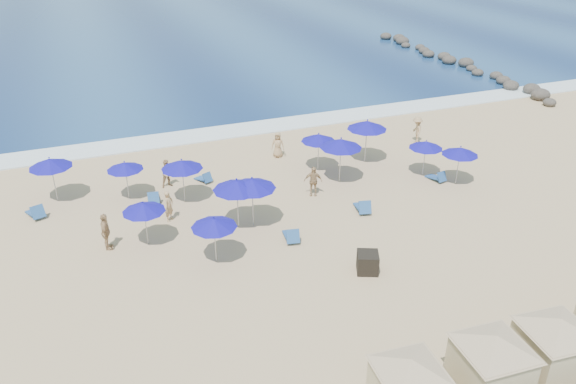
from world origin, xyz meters
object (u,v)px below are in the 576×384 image
(trash_bin, at_px, (368,262))
(umbrella_0, at_px, (50,163))
(beachgoer_2, at_px, (313,181))
(umbrella_7, at_px, (319,138))
(cabana_2, at_px, (555,341))
(cabana_0, at_px, (409,381))
(umbrella_1, at_px, (143,207))
(umbrella_8, at_px, (341,143))
(rock_jetty, at_px, (455,62))
(umbrella_9, at_px, (367,125))
(umbrella_4, at_px, (182,164))
(umbrella_6, at_px, (252,183))
(beachgoer_1, at_px, (168,173))
(umbrella_3, at_px, (214,223))
(cabana_1, at_px, (492,359))
(umbrella_2, at_px, (125,166))
(umbrella_5, at_px, (237,185))
(beachgoer_3, at_px, (417,130))
(umbrella_10, at_px, (426,145))
(umbrella_11, at_px, (460,151))
(beachgoer_0, at_px, (169,206))
(beachgoer_5, at_px, (106,232))
(beachgoer_4, at_px, (278,145))

(trash_bin, distance_m, umbrella_0, 16.90)
(beachgoer_2, bearing_deg, trash_bin, -71.45)
(umbrella_7, bearing_deg, cabana_2, -88.54)
(cabana_0, relative_size, umbrella_1, 1.82)
(cabana_2, relative_size, umbrella_8, 1.59)
(rock_jetty, distance_m, umbrella_9, 25.59)
(umbrella_4, xyz_separation_m, beachgoer_2, (6.56, -1.75, -1.29))
(umbrella_6, height_order, beachgoer_1, umbrella_6)
(umbrella_4, relative_size, beachgoer_2, 1.48)
(cabana_0, height_order, cabana_2, cabana_2)
(umbrella_4, distance_m, umbrella_6, 4.46)
(umbrella_3, bearing_deg, umbrella_1, 135.57)
(cabana_1, xyz_separation_m, umbrella_7, (1.95, 17.52, 0.47))
(cabana_2, bearing_deg, umbrella_8, 89.85)
(umbrella_8, bearing_deg, umbrella_2, 168.99)
(umbrella_6, bearing_deg, trash_bin, -58.63)
(umbrella_2, bearing_deg, umbrella_0, 162.76)
(umbrella_1, bearing_deg, umbrella_5, -0.24)
(cabana_1, bearing_deg, umbrella_0, 123.24)
(trash_bin, height_order, beachgoer_1, beachgoer_1)
(rock_jetty, distance_m, umbrella_6, 35.28)
(rock_jetty, distance_m, umbrella_0, 39.73)
(beachgoer_3, bearing_deg, umbrella_5, -47.43)
(umbrella_1, height_order, umbrella_9, umbrella_9)
(umbrella_8, distance_m, beachgoer_3, 8.02)
(cabana_2, bearing_deg, beachgoer_2, 97.75)
(umbrella_3, bearing_deg, umbrella_4, 91.12)
(umbrella_3, bearing_deg, umbrella_7, 41.76)
(umbrella_7, bearing_deg, umbrella_6, -139.40)
(umbrella_3, height_order, umbrella_9, umbrella_9)
(trash_bin, relative_size, beachgoer_3, 0.50)
(umbrella_5, bearing_deg, beachgoer_2, 20.83)
(cabana_2, relative_size, umbrella_10, 1.95)
(trash_bin, bearing_deg, umbrella_6, 145.02)
(umbrella_11, height_order, beachgoer_1, umbrella_11)
(beachgoer_0, bearing_deg, umbrella_5, -79.21)
(umbrella_0, distance_m, umbrella_11, 21.63)
(rock_jetty, height_order, beachgoer_0, beachgoer_0)
(umbrella_4, height_order, beachgoer_2, umbrella_4)
(umbrella_6, xyz_separation_m, umbrella_11, (11.96, 0.26, -0.29))
(umbrella_0, relative_size, beachgoer_2, 1.51)
(rock_jetty, xyz_separation_m, beachgoer_2, (-23.62, -20.04, 0.46))
(umbrella_1, relative_size, umbrella_10, 1.02)
(umbrella_11, bearing_deg, beachgoer_5, 179.74)
(beachgoer_2, bearing_deg, umbrella_8, 49.30)
(cabana_1, bearing_deg, trash_bin, 92.02)
(umbrella_3, relative_size, umbrella_4, 0.93)
(umbrella_2, height_order, umbrella_5, umbrella_5)
(beachgoer_3, bearing_deg, umbrella_11, 7.39)
(umbrella_9, xyz_separation_m, beachgoer_4, (-4.70, 2.53, -1.54))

